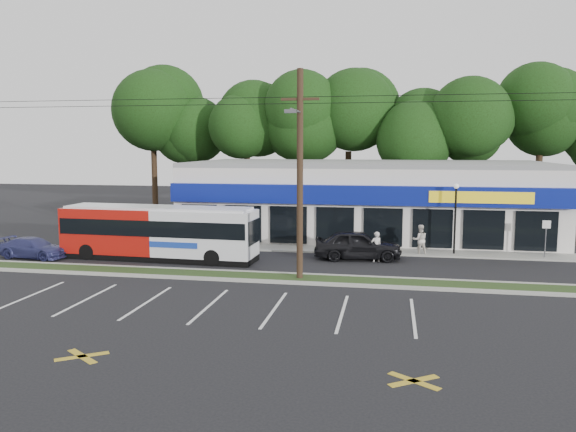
# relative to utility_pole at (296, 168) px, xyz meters

# --- Properties ---
(ground) EXTENTS (120.00, 120.00, 0.00)m
(ground) POSITION_rel_utility_pole_xyz_m (-2.83, -0.93, -5.41)
(ground) COLOR black
(ground) RESTS_ON ground
(grass_strip) EXTENTS (40.00, 1.60, 0.12)m
(grass_strip) POSITION_rel_utility_pole_xyz_m (-2.83, 0.07, -5.35)
(grass_strip) COLOR #253817
(grass_strip) RESTS_ON ground
(curb_south) EXTENTS (40.00, 0.25, 0.14)m
(curb_south) POSITION_rel_utility_pole_xyz_m (-2.83, -0.78, -5.34)
(curb_south) COLOR #9E9E93
(curb_south) RESTS_ON ground
(curb_north) EXTENTS (40.00, 0.25, 0.14)m
(curb_north) POSITION_rel_utility_pole_xyz_m (-2.83, 0.92, -5.34)
(curb_north) COLOR #9E9E93
(curb_north) RESTS_ON ground
(sidewalk) EXTENTS (32.00, 2.20, 0.10)m
(sidewalk) POSITION_rel_utility_pole_xyz_m (2.17, 8.07, -5.36)
(sidewalk) COLOR #9E9E93
(sidewalk) RESTS_ON ground
(strip_mall) EXTENTS (25.00, 12.55, 5.30)m
(strip_mall) POSITION_rel_utility_pole_xyz_m (2.67, 14.99, -2.76)
(strip_mall) COLOR silver
(strip_mall) RESTS_ON ground
(utility_pole) EXTENTS (50.00, 2.77, 10.00)m
(utility_pole) POSITION_rel_utility_pole_xyz_m (0.00, 0.00, 0.00)
(utility_pole) COLOR black
(utility_pole) RESTS_ON ground
(lamp_post) EXTENTS (0.30, 0.30, 4.25)m
(lamp_post) POSITION_rel_utility_pole_xyz_m (8.17, 7.87, -2.74)
(lamp_post) COLOR black
(lamp_post) RESTS_ON ground
(sign_post) EXTENTS (0.45, 0.10, 2.23)m
(sign_post) POSITION_rel_utility_pole_xyz_m (13.17, 7.65, -3.86)
(sign_post) COLOR #59595E
(sign_post) RESTS_ON ground
(tree_line) EXTENTS (46.76, 6.76, 11.83)m
(tree_line) POSITION_rel_utility_pole_xyz_m (1.17, 25.07, 3.00)
(tree_line) COLOR black
(tree_line) RESTS_ON ground
(metrobus) EXTENTS (11.37, 2.84, 3.04)m
(metrobus) POSITION_rel_utility_pole_xyz_m (-8.54, 3.57, -3.81)
(metrobus) COLOR #AD140D
(metrobus) RESTS_ON ground
(car_dark) EXTENTS (5.12, 2.47, 1.68)m
(car_dark) POSITION_rel_utility_pole_xyz_m (2.63, 5.61, -4.57)
(car_dark) COLOR black
(car_dark) RESTS_ON ground
(car_silver) EXTENTS (4.98, 2.48, 1.57)m
(car_silver) POSITION_rel_utility_pole_xyz_m (-12.32, 5.68, -4.63)
(car_silver) COLOR #A8ACB0
(car_silver) RESTS_ON ground
(car_blue) EXTENTS (4.22, 2.06, 1.18)m
(car_blue) POSITION_rel_utility_pole_xyz_m (-15.83, 2.57, -4.82)
(car_blue) COLOR navy
(car_blue) RESTS_ON ground
(pedestrian_a) EXTENTS (0.74, 0.65, 1.71)m
(pedestrian_a) POSITION_rel_utility_pole_xyz_m (3.67, 5.07, -4.56)
(pedestrian_a) COLOR beige
(pedestrian_a) RESTS_ON ground
(pedestrian_b) EXTENTS (1.00, 0.85, 1.81)m
(pedestrian_b) POSITION_rel_utility_pole_xyz_m (6.17, 7.57, -4.51)
(pedestrian_b) COLOR silver
(pedestrian_b) RESTS_ON ground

